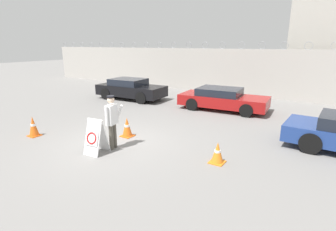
% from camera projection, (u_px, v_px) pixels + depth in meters
% --- Properties ---
extents(ground_plane, '(90.00, 90.00, 0.00)m').
position_uv_depth(ground_plane, '(116.00, 143.00, 9.25)').
color(ground_plane, gray).
extents(perimeter_wall, '(36.00, 0.30, 3.50)m').
position_uv_depth(perimeter_wall, '(230.00, 72.00, 17.85)').
color(perimeter_wall, '#ADA8A0').
rests_on(perimeter_wall, ground_plane).
extents(barricade_sign, '(0.64, 0.75, 1.13)m').
position_uv_depth(barricade_sign, '(95.00, 137.00, 8.24)').
color(barricade_sign, white).
rests_on(barricade_sign, ground_plane).
extents(security_guard, '(0.37, 0.67, 1.79)m').
position_uv_depth(security_guard, '(112.00, 120.00, 8.50)').
color(security_guard, '#514C42').
rests_on(security_guard, ground_plane).
extents(traffic_cone_near, '(0.44, 0.44, 0.73)m').
position_uv_depth(traffic_cone_near, '(127.00, 127.00, 9.81)').
color(traffic_cone_near, orange).
rests_on(traffic_cone_near, ground_plane).
extents(traffic_cone_mid, '(0.41, 0.41, 0.76)m').
position_uv_depth(traffic_cone_mid, '(33.00, 126.00, 9.85)').
color(traffic_cone_mid, orange).
rests_on(traffic_cone_mid, ground_plane).
extents(traffic_cone_far, '(0.43, 0.43, 0.63)m').
position_uv_depth(traffic_cone_far, '(218.00, 153.00, 7.63)').
color(traffic_cone_far, orange).
rests_on(traffic_cone_far, ground_plane).
extents(parked_car_front_coupe, '(4.42, 2.15, 1.27)m').
position_uv_depth(parked_car_front_coupe, '(131.00, 89.00, 16.39)').
color(parked_car_front_coupe, black).
rests_on(parked_car_front_coupe, ground_plane).
extents(parked_car_rear_sedan, '(4.64, 2.23, 1.15)m').
position_uv_depth(parked_car_rear_sedan, '(222.00, 99.00, 13.74)').
color(parked_car_rear_sedan, black).
rests_on(parked_car_rear_sedan, ground_plane).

